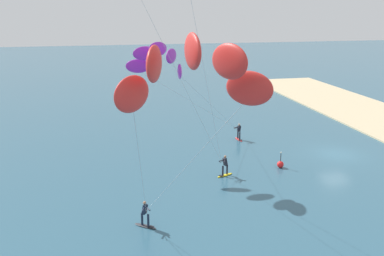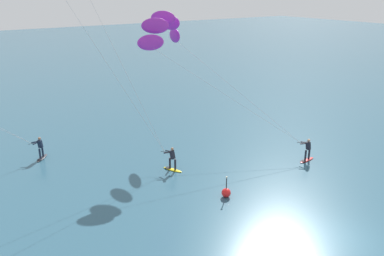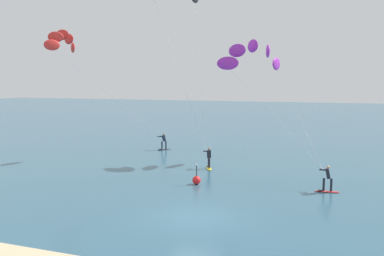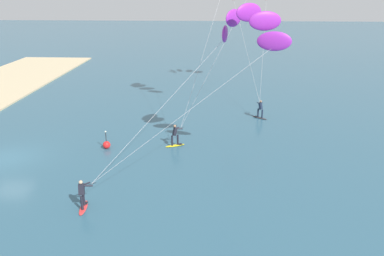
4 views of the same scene
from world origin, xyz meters
name	(u,v)px [view 4 (image 4 of 4)]	position (x,y,z in m)	size (l,w,h in m)	color
ground_plane	(8,158)	(0.00, 0.00, 0.00)	(240.00, 240.00, 0.00)	#2D566B
kitesurfer_mid_water	(243,31)	(-0.31, 15.85, 8.69)	(10.21, 11.51, 10.31)	red
marker_buoy	(107,145)	(-2.12, 6.38, 0.30)	(0.56, 0.56, 1.38)	red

